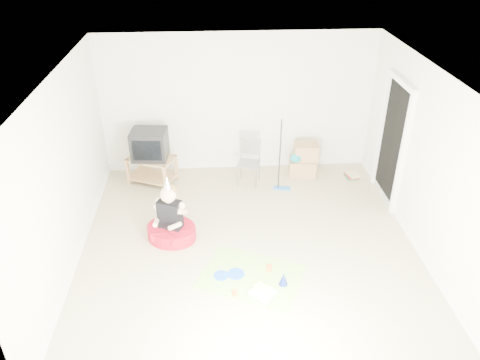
{
  "coord_description": "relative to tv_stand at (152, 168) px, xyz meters",
  "views": [
    {
      "loc": [
        -0.5,
        -5.59,
        4.4
      ],
      "look_at": [
        -0.1,
        0.4,
        0.9
      ],
      "focal_mm": 35.0,
      "sensor_mm": 36.0,
      "label": 1
    }
  ],
  "objects": [
    {
      "name": "orange_cup_near",
      "position": [
        1.85,
        -2.59,
        -0.25
      ],
      "size": [
        0.09,
        0.09,
        0.09
      ],
      "primitive_type": "cylinder",
      "rotation": [
        0.0,
        0.0,
        -0.2
      ],
      "color": "orange",
      "rests_on": "party_mat"
    },
    {
      "name": "folding_chair",
      "position": [
        1.75,
        -0.17,
        0.11
      ],
      "size": [
        0.47,
        0.46,
        0.85
      ],
      "color": "gray",
      "rests_on": "ground"
    },
    {
      "name": "cardboard_boxes",
      "position": [
        2.81,
        0.09,
        0.0
      ],
      "size": [
        0.55,
        0.43,
        0.63
      ],
      "color": "#AD8354",
      "rests_on": "ground"
    },
    {
      "name": "blue_party_hat",
      "position": [
        2.0,
        -2.88,
        -0.2
      ],
      "size": [
        0.18,
        0.18,
        0.18
      ],
      "primitive_type": "cone",
      "rotation": [
        0.0,
        0.0,
        -0.7
      ],
      "color": "#182CAA",
      "rests_on": "party_mat"
    },
    {
      "name": "party_mat",
      "position": [
        1.59,
        -2.69,
        -0.29
      ],
      "size": [
        1.62,
        1.44,
        0.01
      ],
      "primitive_type": "cube",
      "rotation": [
        0.0,
        0.0,
        -0.43
      ],
      "color": "#FC35A8",
      "rests_on": "ground"
    },
    {
      "name": "book_pile",
      "position": [
        3.72,
        -0.08,
        -0.25
      ],
      "size": [
        0.24,
        0.28,
        0.09
      ],
      "color": "#26734D",
      "rests_on": "ground"
    },
    {
      "name": "floor_mop",
      "position": [
        2.34,
        -0.41,
        -0.04
      ],
      "size": [
        0.31,
        0.4,
        1.21
      ],
      "color": "blue",
      "rests_on": "ground"
    },
    {
      "name": "blue_plate_near",
      "position": [
        1.38,
        -2.64,
        -0.28
      ],
      "size": [
        0.33,
        0.33,
        0.01
      ],
      "primitive_type": "cylinder",
      "rotation": [
        0.0,
        0.0,
        -0.64
      ],
      "color": "blue",
      "rests_on": "party_mat"
    },
    {
      "name": "orange_cup_far",
      "position": [
        1.34,
        -3.04,
        -0.25
      ],
      "size": [
        0.08,
        0.08,
        0.07
      ],
      "primitive_type": "cylinder",
      "rotation": [
        0.0,
        0.0,
        -0.29
      ],
      "color": "orange",
      "rests_on": "party_mat"
    },
    {
      "name": "doorway_recess",
      "position": [
        4.09,
        -0.78,
        0.73
      ],
      "size": [
        0.02,
        0.9,
        2.05
      ],
      "primitive_type": "cube",
      "color": "black",
      "rests_on": "ground"
    },
    {
      "name": "birthday_cake",
      "position": [
        1.7,
        -3.08,
        -0.26
      ],
      "size": [
        0.38,
        0.37,
        0.14
      ],
      "color": "white",
      "rests_on": "party_mat"
    },
    {
      "name": "seated_woman",
      "position": [
        0.45,
        -1.73,
        -0.06
      ],
      "size": [
        0.99,
        0.99,
        1.09
      ],
      "color": "#B31023",
      "rests_on": "ground"
    },
    {
      "name": "ground",
      "position": [
        1.61,
        -1.98,
        -0.3
      ],
      "size": [
        5.0,
        5.0,
        0.0
      ],
      "primitive_type": "plane",
      "color": "#BCAF87",
      "rests_on": "ground"
    },
    {
      "name": "tv_stand",
      "position": [
        0.0,
        0.0,
        0.0
      ],
      "size": [
        0.94,
        0.79,
        0.51
      ],
      "color": "#AA7D4C",
      "rests_on": "ground"
    },
    {
      "name": "blue_plate_far",
      "position": [
        1.17,
        -2.66,
        -0.29
      ],
      "size": [
        0.29,
        0.29,
        0.01
      ],
      "primitive_type": "cylinder",
      "rotation": [
        0.0,
        0.0,
        -0.56
      ],
      "color": "blue",
      "rests_on": "party_mat"
    },
    {
      "name": "crt_tv",
      "position": [
        -0.0,
        -0.0,
        0.47
      ],
      "size": [
        0.66,
        0.56,
        0.53
      ],
      "primitive_type": "cube",
      "rotation": [
        0.0,
        0.0,
        -0.09
      ],
      "color": "black",
      "rests_on": "tv_stand"
    }
  ]
}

